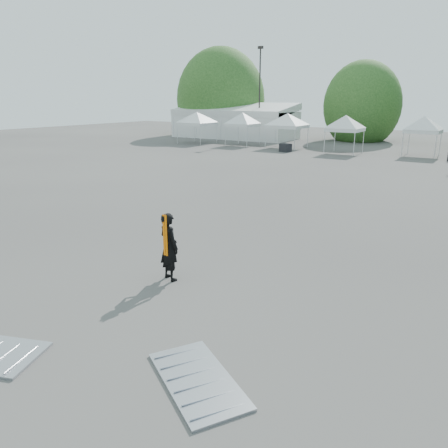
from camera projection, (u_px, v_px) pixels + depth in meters
The scene contains 13 objects.
ground at pixel (238, 249), 14.36m from camera, with size 120.00×120.00×0.00m, color #474442.
marquee at pixel (234, 122), 53.51m from camera, with size 15.00×6.25×4.23m.
light_pole_west at pixel (260, 89), 49.54m from camera, with size 0.60×0.25×10.30m.
tree_far_w at pixel (221, 100), 57.31m from camera, with size 4.80×4.80×7.30m.
tree_mid_w at pixel (362, 106), 49.61m from camera, with size 4.16×4.16×6.33m.
tent_a at pixel (197, 114), 46.89m from camera, with size 4.63×4.63×3.88m.
tent_b at pixel (243, 115), 44.79m from camera, with size 3.94×3.94×3.88m.
tent_c at pixel (288, 116), 42.46m from camera, with size 4.67×4.67×3.88m.
tent_d at pixel (346, 118), 38.25m from camera, with size 4.03×4.03×3.88m.
tent_e at pixel (425, 119), 36.43m from camera, with size 3.89×3.89×3.88m.
man at pixel (169, 247), 11.72m from camera, with size 0.79×0.64×1.88m.
barrier_mid at pixel (198, 380), 7.65m from camera, with size 2.49×2.11×0.07m.
crate_west at pixel (285, 148), 40.04m from camera, with size 0.96×0.74×0.74m, color black.
Camera 1 is at (7.04, -11.60, 4.79)m, focal length 35.00 mm.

